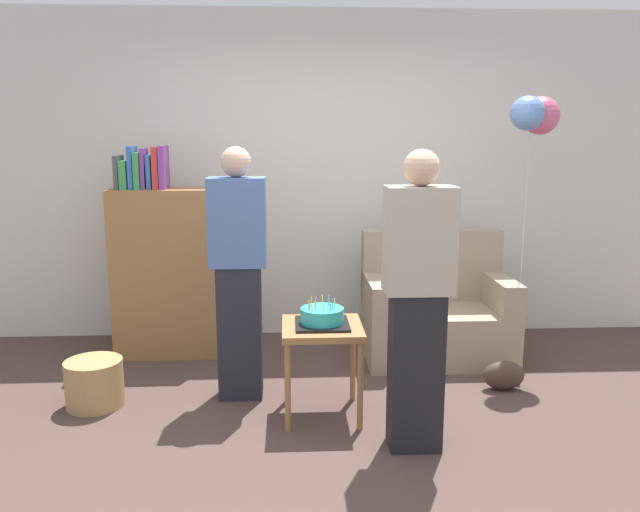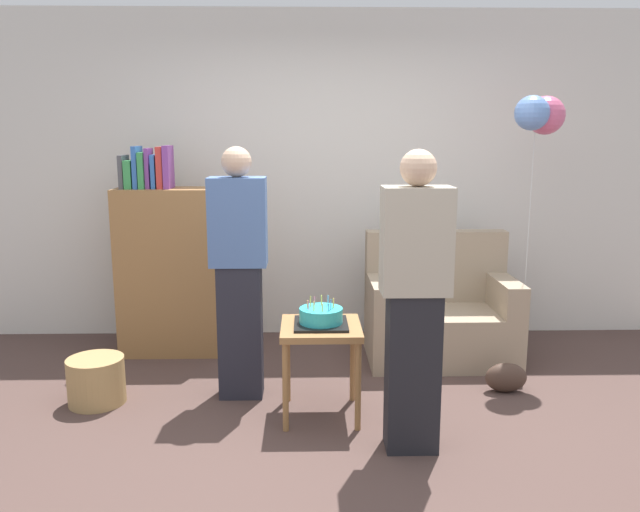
% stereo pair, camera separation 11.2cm
% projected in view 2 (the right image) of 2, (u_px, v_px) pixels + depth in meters
% --- Properties ---
extents(ground_plane, '(8.00, 8.00, 0.00)m').
position_uv_depth(ground_plane, '(334.00, 441.00, 3.55)').
color(ground_plane, '#4C3833').
extents(wall_back, '(6.00, 0.10, 2.70)m').
position_uv_depth(wall_back, '(324.00, 177.00, 5.31)').
color(wall_back, silver).
rests_on(wall_back, ground_plane).
extents(couch, '(1.10, 0.70, 0.96)m').
position_uv_depth(couch, '(439.00, 315.00, 4.83)').
color(couch, gray).
rests_on(couch, ground_plane).
extents(bookshelf, '(0.80, 0.36, 1.62)m').
position_uv_depth(bookshelf, '(170.00, 267.00, 4.89)').
color(bookshelf, olive).
rests_on(bookshelf, ground_plane).
extents(side_table, '(0.48, 0.48, 0.57)m').
position_uv_depth(side_table, '(321.00, 339.00, 3.80)').
color(side_table, olive).
rests_on(side_table, ground_plane).
extents(birthday_cake, '(0.32, 0.32, 0.17)m').
position_uv_depth(birthday_cake, '(321.00, 317.00, 3.77)').
color(birthday_cake, black).
rests_on(birthday_cake, side_table).
extents(person_blowing_candles, '(0.36, 0.22, 1.63)m').
position_uv_depth(person_blowing_candles, '(239.00, 272.00, 4.03)').
color(person_blowing_candles, '#23232D').
rests_on(person_blowing_candles, ground_plane).
extents(person_holding_cake, '(0.36, 0.22, 1.63)m').
position_uv_depth(person_holding_cake, '(414.00, 302.00, 3.32)').
color(person_holding_cake, black).
rests_on(person_holding_cake, ground_plane).
extents(wicker_basket, '(0.36, 0.36, 0.30)m').
position_uv_depth(wicker_basket, '(96.00, 381.00, 4.03)').
color(wicker_basket, '#A88451').
rests_on(wicker_basket, ground_plane).
extents(handbag, '(0.28, 0.14, 0.20)m').
position_uv_depth(handbag, '(506.00, 377.00, 4.22)').
color(handbag, '#473328').
rests_on(handbag, ground_plane).
extents(balloon_bunch, '(0.38, 0.34, 1.97)m').
position_uv_depth(balloon_bunch, '(540.00, 114.00, 4.41)').
color(balloon_bunch, silver).
rests_on(balloon_bunch, ground_plane).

